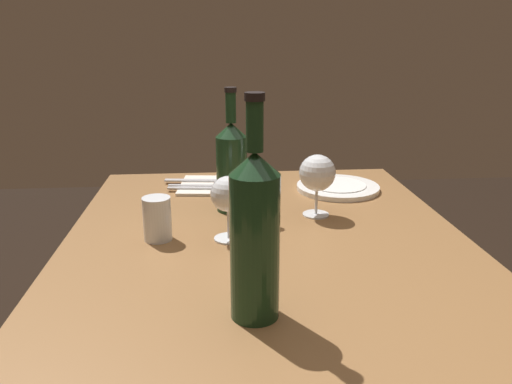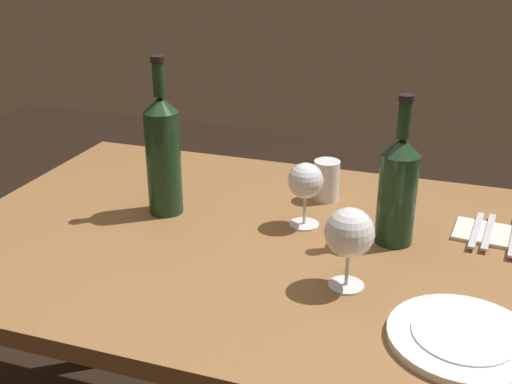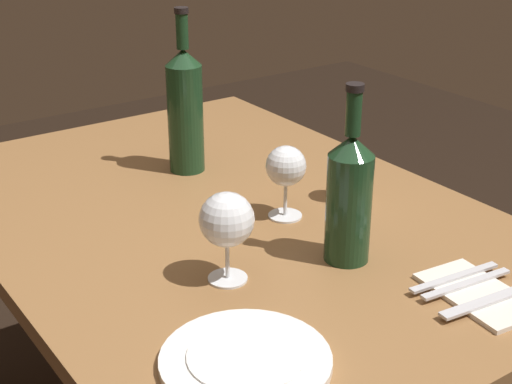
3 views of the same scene
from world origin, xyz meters
TOP-DOWN VIEW (x-y plane):
  - dining_table at (0.00, 0.00)m, footprint 1.30×0.90m
  - wine_glass_left at (0.22, -0.14)m, footprint 0.09×0.09m
  - wine_glass_right at (0.08, 0.08)m, footprint 0.08×0.08m
  - wine_bottle at (-0.24, 0.05)m, footprint 0.08×0.08m
  - wine_bottle_second at (0.28, 0.07)m, footprint 0.08×0.08m
  - water_tumbler at (0.10, 0.24)m, footprint 0.06×0.06m
  - dinner_plate at (0.43, -0.24)m, footprint 0.24×0.24m
  - folded_napkin at (0.49, 0.16)m, footprint 0.20×0.13m
  - fork_inner at (0.47, 0.16)m, footprint 0.03×0.18m
  - fork_outer at (0.44, 0.16)m, footprint 0.03×0.18m
  - table_knife at (0.52, 0.16)m, footprint 0.04×0.21m

SIDE VIEW (x-z plane):
  - dining_table at x=0.00m, z-range 0.28..1.02m
  - folded_napkin at x=0.49m, z-range 0.74..0.75m
  - dinner_plate at x=0.43m, z-range 0.74..0.76m
  - fork_inner at x=0.47m, z-range 0.75..0.75m
  - fork_outer at x=0.44m, z-range 0.75..0.75m
  - table_knife at x=0.52m, z-range 0.75..0.75m
  - water_tumbler at x=0.10m, z-range 0.74..0.83m
  - wine_glass_right at x=0.08m, z-range 0.77..0.91m
  - wine_glass_left at x=0.22m, z-range 0.77..0.93m
  - wine_bottle_second at x=0.28m, z-range 0.70..1.02m
  - wine_bottle at x=-0.24m, z-range 0.70..1.06m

